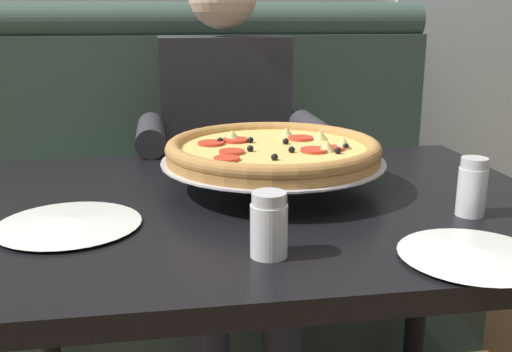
{
  "coord_description": "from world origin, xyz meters",
  "views": [
    {
      "loc": [
        -0.2,
        -1.14,
        1.09
      ],
      "look_at": [
        -0.0,
        0.09,
        0.75
      ],
      "focal_mm": 41.76,
      "sensor_mm": 36.0,
      "label": 1
    }
  ],
  "objects_px": {
    "shaker_oregano": "(269,229)",
    "patio_chair": "(403,114)",
    "dining_table": "(264,241)",
    "plate_near_left": "(474,252)",
    "plate_near_right": "(68,221)",
    "shaker_parmesan": "(472,191)",
    "diner_main": "(228,141)",
    "pizza": "(273,151)",
    "booth_bench": "(220,210)"
  },
  "relations": [
    {
      "from": "booth_bench",
      "to": "dining_table",
      "type": "height_order",
      "value": "booth_bench"
    },
    {
      "from": "shaker_oregano",
      "to": "patio_chair",
      "type": "height_order",
      "value": "patio_chair"
    },
    {
      "from": "plate_near_left",
      "to": "patio_chair",
      "type": "xyz_separation_m",
      "value": [
        0.92,
        2.45,
        -0.21
      ]
    },
    {
      "from": "diner_main",
      "to": "plate_near_left",
      "type": "bearing_deg",
      "value": -74.56
    },
    {
      "from": "plate_near_right",
      "to": "shaker_parmesan",
      "type": "bearing_deg",
      "value": -4.26
    },
    {
      "from": "dining_table",
      "to": "plate_near_left",
      "type": "distance_m",
      "value": 0.45
    },
    {
      "from": "shaker_parmesan",
      "to": "patio_chair",
      "type": "relative_size",
      "value": 0.13
    },
    {
      "from": "pizza",
      "to": "plate_near_left",
      "type": "distance_m",
      "value": 0.49
    },
    {
      "from": "booth_bench",
      "to": "plate_near_left",
      "type": "bearing_deg",
      "value": -77.74
    },
    {
      "from": "shaker_oregano",
      "to": "shaker_parmesan",
      "type": "distance_m",
      "value": 0.43
    },
    {
      "from": "dining_table",
      "to": "shaker_parmesan",
      "type": "xyz_separation_m",
      "value": [
        0.37,
        -0.15,
        0.14
      ]
    },
    {
      "from": "shaker_parmesan",
      "to": "plate_near_left",
      "type": "xyz_separation_m",
      "value": [
        -0.1,
        -0.19,
        -0.04
      ]
    },
    {
      "from": "diner_main",
      "to": "plate_near_right",
      "type": "bearing_deg",
      "value": -116.85
    },
    {
      "from": "dining_table",
      "to": "plate_near_left",
      "type": "relative_size",
      "value": 5.09
    },
    {
      "from": "diner_main",
      "to": "shaker_oregano",
      "type": "relative_size",
      "value": 12.21
    },
    {
      "from": "diner_main",
      "to": "shaker_oregano",
      "type": "xyz_separation_m",
      "value": [
        -0.04,
        -0.92,
        0.06
      ]
    },
    {
      "from": "booth_bench",
      "to": "dining_table",
      "type": "bearing_deg",
      "value": -90.0
    },
    {
      "from": "diner_main",
      "to": "shaker_parmesan",
      "type": "relative_size",
      "value": 11.44
    },
    {
      "from": "shaker_oregano",
      "to": "plate_near_right",
      "type": "distance_m",
      "value": 0.38
    },
    {
      "from": "dining_table",
      "to": "patio_chair",
      "type": "height_order",
      "value": "patio_chair"
    },
    {
      "from": "diner_main",
      "to": "pizza",
      "type": "relative_size",
      "value": 2.65
    },
    {
      "from": "diner_main",
      "to": "shaker_parmesan",
      "type": "bearing_deg",
      "value": -65.0
    },
    {
      "from": "plate_near_left",
      "to": "booth_bench",
      "type": "bearing_deg",
      "value": 102.26
    },
    {
      "from": "dining_table",
      "to": "booth_bench",
      "type": "bearing_deg",
      "value": 90.0
    },
    {
      "from": "pizza",
      "to": "diner_main",
      "type": "bearing_deg",
      "value": 93.53
    },
    {
      "from": "pizza",
      "to": "dining_table",
      "type": "bearing_deg",
      "value": -112.55
    },
    {
      "from": "booth_bench",
      "to": "plate_near_right",
      "type": "distance_m",
      "value": 1.12
    },
    {
      "from": "plate_near_right",
      "to": "patio_chair",
      "type": "relative_size",
      "value": 0.3
    },
    {
      "from": "shaker_parmesan",
      "to": "dining_table",
      "type": "bearing_deg",
      "value": 157.73
    },
    {
      "from": "plate_near_left",
      "to": "shaker_oregano",
      "type": "bearing_deg",
      "value": 168.89
    },
    {
      "from": "shaker_oregano",
      "to": "patio_chair",
      "type": "bearing_deg",
      "value": 62.69
    },
    {
      "from": "booth_bench",
      "to": "dining_table",
      "type": "xyz_separation_m",
      "value": [
        0.0,
        -0.91,
        0.23
      ]
    },
    {
      "from": "pizza",
      "to": "shaker_oregano",
      "type": "bearing_deg",
      "value": -101.87
    },
    {
      "from": "booth_bench",
      "to": "diner_main",
      "type": "relative_size",
      "value": 1.3
    },
    {
      "from": "dining_table",
      "to": "plate_near_left",
      "type": "xyz_separation_m",
      "value": [
        0.27,
        -0.34,
        0.1
      ]
    },
    {
      "from": "booth_bench",
      "to": "plate_near_right",
      "type": "xyz_separation_m",
      "value": [
        -0.37,
        -1.0,
        0.33
      ]
    },
    {
      "from": "diner_main",
      "to": "plate_near_right",
      "type": "relative_size",
      "value": 4.94
    },
    {
      "from": "pizza",
      "to": "shaker_oregano",
      "type": "distance_m",
      "value": 0.37
    },
    {
      "from": "plate_near_left",
      "to": "diner_main",
      "type": "bearing_deg",
      "value": 105.44
    },
    {
      "from": "pizza",
      "to": "shaker_oregano",
      "type": "xyz_separation_m",
      "value": [
        -0.08,
        -0.36,
        -0.04
      ]
    },
    {
      "from": "dining_table",
      "to": "diner_main",
      "type": "distance_m",
      "value": 0.64
    },
    {
      "from": "shaker_parmesan",
      "to": "plate_near_right",
      "type": "distance_m",
      "value": 0.74
    },
    {
      "from": "booth_bench",
      "to": "plate_near_right",
      "type": "relative_size",
      "value": 6.41
    },
    {
      "from": "patio_chair",
      "to": "shaker_parmesan",
      "type": "bearing_deg",
      "value": -110.02
    },
    {
      "from": "shaker_oregano",
      "to": "plate_near_left",
      "type": "bearing_deg",
      "value": -11.11
    },
    {
      "from": "plate_near_left",
      "to": "shaker_parmesan",
      "type": "bearing_deg",
      "value": 63.19
    },
    {
      "from": "pizza",
      "to": "shaker_oregano",
      "type": "relative_size",
      "value": 4.6
    },
    {
      "from": "shaker_parmesan",
      "to": "plate_near_left",
      "type": "bearing_deg",
      "value": -116.81
    },
    {
      "from": "pizza",
      "to": "patio_chair",
      "type": "bearing_deg",
      "value": 60.24
    },
    {
      "from": "dining_table",
      "to": "pizza",
      "type": "height_order",
      "value": "pizza"
    }
  ]
}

